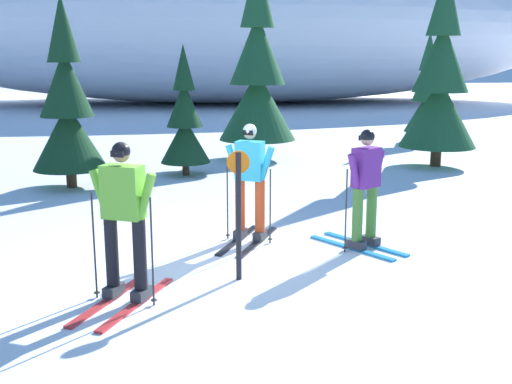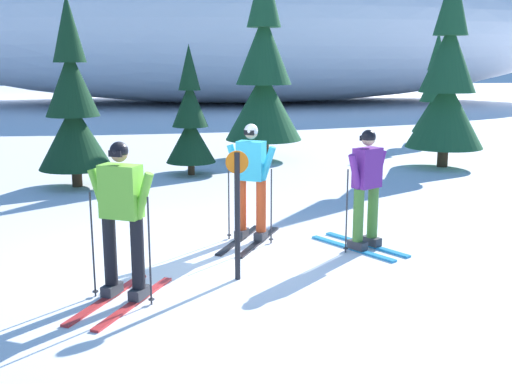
{
  "view_description": "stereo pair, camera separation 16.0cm",
  "coord_description": "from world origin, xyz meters",
  "px_view_note": "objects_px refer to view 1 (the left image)",
  "views": [
    {
      "loc": [
        -0.67,
        -7.76,
        2.7
      ],
      "look_at": [
        0.57,
        0.29,
        0.95
      ],
      "focal_mm": 43.51,
      "sensor_mm": 36.0,
      "label": 1
    },
    {
      "loc": [
        -0.51,
        -7.78,
        2.7
      ],
      "look_at": [
        0.57,
        0.29,
        0.95
      ],
      "focal_mm": 43.51,
      "sensor_mm": 36.0,
      "label": 2
    }
  ],
  "objects_px": {
    "skier_purple_jacket": "(365,187)",
    "pine_tree_center_left": "(185,121)",
    "pine_tree_left": "(67,109)",
    "trail_marker_post": "(239,208)",
    "pine_tree_right": "(440,84)",
    "pine_tree_far_right": "(427,97)",
    "skier_lime_jacket": "(124,218)",
    "pine_tree_center_right": "(257,76)",
    "skier_cyan_jacket": "(250,180)"
  },
  "relations": [
    {
      "from": "skier_purple_jacket",
      "to": "pine_tree_far_right",
      "type": "height_order",
      "value": "pine_tree_far_right"
    },
    {
      "from": "skier_cyan_jacket",
      "to": "pine_tree_left",
      "type": "bearing_deg",
      "value": 125.43
    },
    {
      "from": "skier_lime_jacket",
      "to": "pine_tree_left",
      "type": "xyz_separation_m",
      "value": [
        -1.49,
        6.68,
        0.71
      ]
    },
    {
      "from": "pine_tree_left",
      "to": "pine_tree_center_right",
      "type": "height_order",
      "value": "pine_tree_center_right"
    },
    {
      "from": "skier_lime_jacket",
      "to": "pine_tree_right",
      "type": "relative_size",
      "value": 0.36
    },
    {
      "from": "skier_cyan_jacket",
      "to": "pine_tree_right",
      "type": "distance_m",
      "value": 8.27
    },
    {
      "from": "pine_tree_center_left",
      "to": "skier_purple_jacket",
      "type": "bearing_deg",
      "value": -69.82
    },
    {
      "from": "pine_tree_right",
      "to": "pine_tree_far_right",
      "type": "bearing_deg",
      "value": 69.66
    },
    {
      "from": "pine_tree_far_right",
      "to": "pine_tree_center_right",
      "type": "bearing_deg",
      "value": -156.58
    },
    {
      "from": "skier_purple_jacket",
      "to": "pine_tree_center_right",
      "type": "xyz_separation_m",
      "value": [
        -0.25,
        8.39,
        1.35
      ]
    },
    {
      "from": "pine_tree_center_left",
      "to": "pine_tree_far_right",
      "type": "distance_m",
      "value": 9.35
    },
    {
      "from": "skier_cyan_jacket",
      "to": "pine_tree_left",
      "type": "xyz_separation_m",
      "value": [
        -3.22,
        4.53,
        0.76
      ]
    },
    {
      "from": "pine_tree_left",
      "to": "pine_tree_center_left",
      "type": "distance_m",
      "value": 2.74
    },
    {
      "from": "pine_tree_center_right",
      "to": "pine_tree_center_left",
      "type": "bearing_deg",
      "value": -133.95
    },
    {
      "from": "pine_tree_center_left",
      "to": "skier_cyan_jacket",
      "type": "bearing_deg",
      "value": -82.57
    },
    {
      "from": "pine_tree_left",
      "to": "pine_tree_center_left",
      "type": "relative_size",
      "value": 1.32
    },
    {
      "from": "skier_lime_jacket",
      "to": "trail_marker_post",
      "type": "distance_m",
      "value": 1.43
    },
    {
      "from": "skier_cyan_jacket",
      "to": "pine_tree_right",
      "type": "relative_size",
      "value": 0.35
    },
    {
      "from": "skier_purple_jacket",
      "to": "pine_tree_right",
      "type": "height_order",
      "value": "pine_tree_right"
    },
    {
      "from": "skier_lime_jacket",
      "to": "pine_tree_far_right",
      "type": "relative_size",
      "value": 0.51
    },
    {
      "from": "pine_tree_center_right",
      "to": "trail_marker_post",
      "type": "distance_m",
      "value": 9.65
    },
    {
      "from": "pine_tree_left",
      "to": "trail_marker_post",
      "type": "relative_size",
      "value": 2.48
    },
    {
      "from": "pine_tree_center_right",
      "to": "pine_tree_left",
      "type": "bearing_deg",
      "value": -144.77
    },
    {
      "from": "skier_purple_jacket",
      "to": "pine_tree_center_left",
      "type": "height_order",
      "value": "pine_tree_center_left"
    },
    {
      "from": "skier_lime_jacket",
      "to": "pine_tree_right",
      "type": "xyz_separation_m",
      "value": [
        7.41,
        8.04,
        1.12
      ]
    },
    {
      "from": "pine_tree_center_right",
      "to": "pine_tree_far_right",
      "type": "distance_m",
      "value": 6.59
    },
    {
      "from": "pine_tree_center_left",
      "to": "pine_tree_left",
      "type": "bearing_deg",
      "value": -156.57
    },
    {
      "from": "skier_purple_jacket",
      "to": "pine_tree_left",
      "type": "relative_size",
      "value": 0.43
    },
    {
      "from": "skier_lime_jacket",
      "to": "skier_purple_jacket",
      "type": "distance_m",
      "value": 3.62
    },
    {
      "from": "pine_tree_center_right",
      "to": "pine_tree_far_right",
      "type": "height_order",
      "value": "pine_tree_center_right"
    },
    {
      "from": "skier_cyan_jacket",
      "to": "pine_tree_far_right",
      "type": "bearing_deg",
      "value": 54.65
    },
    {
      "from": "pine_tree_center_left",
      "to": "pine_tree_right",
      "type": "relative_size",
      "value": 0.61
    },
    {
      "from": "pine_tree_center_right",
      "to": "trail_marker_post",
      "type": "bearing_deg",
      "value": -100.24
    },
    {
      "from": "skier_lime_jacket",
      "to": "trail_marker_post",
      "type": "relative_size",
      "value": 1.12
    },
    {
      "from": "pine_tree_center_right",
      "to": "pine_tree_far_right",
      "type": "xyz_separation_m",
      "value": [
        6.01,
        2.6,
        -0.76
      ]
    },
    {
      "from": "trail_marker_post",
      "to": "skier_lime_jacket",
      "type": "bearing_deg",
      "value": -160.58
    },
    {
      "from": "skier_lime_jacket",
      "to": "pine_tree_left",
      "type": "distance_m",
      "value": 6.88
    },
    {
      "from": "pine_tree_center_left",
      "to": "pine_tree_center_right",
      "type": "height_order",
      "value": "pine_tree_center_right"
    },
    {
      "from": "skier_purple_jacket",
      "to": "pine_tree_center_right",
      "type": "distance_m",
      "value": 8.5
    },
    {
      "from": "skier_lime_jacket",
      "to": "pine_tree_far_right",
      "type": "bearing_deg",
      "value": 54.04
    },
    {
      "from": "pine_tree_left",
      "to": "pine_tree_right",
      "type": "relative_size",
      "value": 0.81
    },
    {
      "from": "skier_purple_jacket",
      "to": "pine_tree_center_right",
      "type": "relative_size",
      "value": 0.32
    },
    {
      "from": "skier_purple_jacket",
      "to": "pine_tree_far_right",
      "type": "xyz_separation_m",
      "value": [
        5.76,
        10.99,
        0.59
      ]
    },
    {
      "from": "skier_lime_jacket",
      "to": "pine_tree_far_right",
      "type": "height_order",
      "value": "pine_tree_far_right"
    },
    {
      "from": "skier_lime_jacket",
      "to": "pine_tree_center_left",
      "type": "bearing_deg",
      "value": 82.66
    },
    {
      "from": "pine_tree_right",
      "to": "pine_tree_center_right",
      "type": "bearing_deg",
      "value": 157.13
    },
    {
      "from": "pine_tree_left",
      "to": "pine_tree_far_right",
      "type": "bearing_deg",
      "value": 28.84
    },
    {
      "from": "pine_tree_center_right",
      "to": "pine_tree_right",
      "type": "xyz_separation_m",
      "value": [
        4.36,
        -1.84,
        -0.16
      ]
    },
    {
      "from": "skier_purple_jacket",
      "to": "trail_marker_post",
      "type": "xyz_separation_m",
      "value": [
        -1.95,
        -1.02,
        0.01
      ]
    },
    {
      "from": "pine_tree_left",
      "to": "pine_tree_right",
      "type": "distance_m",
      "value": 9.02
    }
  ]
}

